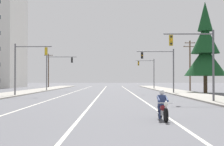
# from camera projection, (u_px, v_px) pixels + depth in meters

# --- Properties ---
(lane_stripe_center) EXTENTS (0.16, 100.00, 0.01)m
(lane_stripe_center) POSITION_uv_depth(u_px,v_px,m) (100.00, 93.00, 51.68)
(lane_stripe_center) COLOR beige
(lane_stripe_center) RESTS_ON ground
(lane_stripe_left) EXTENTS (0.16, 100.00, 0.01)m
(lane_stripe_left) POSITION_uv_depth(u_px,v_px,m) (71.00, 93.00, 51.67)
(lane_stripe_left) COLOR beige
(lane_stripe_left) RESTS_ON ground
(lane_stripe_right) EXTENTS (0.16, 100.00, 0.01)m
(lane_stripe_right) POSITION_uv_depth(u_px,v_px,m) (130.00, 93.00, 51.69)
(lane_stripe_right) COLOR beige
(lane_stripe_right) RESTS_ON ground
(sidewalk_kerb_right) EXTENTS (4.40, 110.00, 0.14)m
(sidewalk_kerb_right) POSITION_uv_depth(u_px,v_px,m) (185.00, 93.00, 46.71)
(sidewalk_kerb_right) COLOR #9E998E
(sidewalk_kerb_right) RESTS_ON ground
(sidewalk_kerb_left) EXTENTS (4.40, 110.00, 0.14)m
(sidewalk_kerb_left) POSITION_uv_depth(u_px,v_px,m) (15.00, 93.00, 46.66)
(sidewalk_kerb_left) COLOR #9E998E
(sidewalk_kerb_left) RESTS_ON ground
(motorcycle_with_rider) EXTENTS (0.70, 2.19, 1.46)m
(motorcycle_with_rider) POSITION_uv_depth(u_px,v_px,m) (162.00, 108.00, 16.56)
(motorcycle_with_rider) COLOR black
(motorcycle_with_rider) RESTS_ON ground
(traffic_signal_near_right) EXTENTS (4.34, 0.37, 6.20)m
(traffic_signal_near_right) POSITION_uv_depth(u_px,v_px,m) (198.00, 55.00, 29.45)
(traffic_signal_near_right) COLOR #56565B
(traffic_signal_near_right) RESTS_ON ground
(traffic_signal_near_left) EXTENTS (4.42, 0.37, 6.20)m
(traffic_signal_near_left) POSITION_uv_depth(u_px,v_px,m) (25.00, 62.00, 40.75)
(traffic_signal_near_left) COLOR #56565B
(traffic_signal_near_left) RESTS_ON ground
(traffic_signal_mid_right) EXTENTS (5.24, 0.39, 6.20)m
(traffic_signal_mid_right) POSITION_uv_depth(u_px,v_px,m) (162.00, 64.00, 47.93)
(traffic_signal_mid_right) COLOR #56565B
(traffic_signal_mid_right) RESTS_ON ground
(traffic_signal_mid_left) EXTENTS (5.18, 0.45, 6.20)m
(traffic_signal_mid_left) POSITION_uv_depth(u_px,v_px,m) (55.00, 67.00, 59.20)
(traffic_signal_mid_left) COLOR #56565B
(traffic_signal_mid_left) RESTS_ON ground
(traffic_signal_far_right) EXTENTS (3.83, 0.37, 6.20)m
(traffic_signal_far_right) POSITION_uv_depth(u_px,v_px,m) (148.00, 69.00, 71.09)
(traffic_signal_far_right) COLOR #56565B
(traffic_signal_far_right) RESTS_ON ground
(utility_pole_right_far) EXTENTS (2.29, 0.26, 8.79)m
(utility_pole_right_far) POSITION_uv_depth(u_px,v_px,m) (189.00, 64.00, 60.50)
(utility_pole_right_far) COLOR brown
(utility_pole_right_far) RESTS_ON ground
(utility_pole_left_far) EXTENTS (2.23, 0.26, 8.65)m
(utility_pole_left_far) POSITION_uv_depth(u_px,v_px,m) (48.00, 70.00, 89.45)
(utility_pole_left_far) COLOR #4C3828
(utility_pole_left_far) RESTS_ON ground
(conifer_tree_right_verge_far) EXTENTS (6.12, 6.12, 13.47)m
(conifer_tree_right_verge_far) POSITION_uv_depth(u_px,v_px,m) (204.00, 51.00, 50.64)
(conifer_tree_right_verge_far) COLOR #4C3828
(conifer_tree_right_verge_far) RESTS_ON ground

